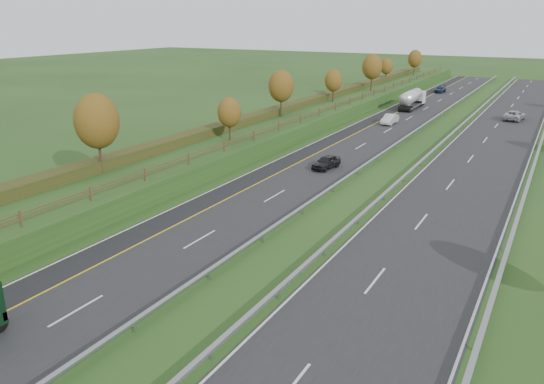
{
  "coord_description": "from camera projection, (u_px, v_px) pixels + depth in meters",
  "views": [
    {
      "loc": [
        24.32,
        -7.21,
        16.14
      ],
      "look_at": [
        3.65,
        30.15,
        2.2
      ],
      "focal_mm": 35.0,
      "sensor_mm": 36.0,
      "label": 1
    }
  ],
  "objects": [
    {
      "name": "road_tanker",
      "position": [
        412.0,
        99.0,
        100.29
      ],
      "size": [
        2.4,
        11.22,
        3.46
      ],
      "color": "silver",
      "rests_on": "near_carriageway"
    },
    {
      "name": "car_oncoming",
      "position": [
        515.0,
        115.0,
        88.69
      ],
      "size": [
        3.42,
        6.08,
        1.6
      ],
      "primitive_type": "imported",
      "rotation": [
        0.0,
        0.0,
        3.0
      ],
      "color": "#ABAAAF",
      "rests_on": "far_carriageway"
    },
    {
      "name": "median_barrier_near",
      "position": [
        396.0,
        144.0,
        69.3
      ],
      "size": [
        0.32,
        200.0,
        0.71
      ],
      "color": "gray",
      "rests_on": "ground"
    },
    {
      "name": "ground",
      "position": [
        402.0,
        159.0,
        64.27
      ],
      "size": [
        400.0,
        400.0,
        0.0
      ],
      "primitive_type": "plane",
      "color": "#224318",
      "rests_on": "ground"
    },
    {
      "name": "car_dark_near",
      "position": [
        326.0,
        162.0,
        59.85
      ],
      "size": [
        2.3,
        4.48,
        1.46
      ],
      "primitive_type": "imported",
      "rotation": [
        0.0,
        0.0,
        -0.14
      ],
      "color": "black",
      "rests_on": "near_carriageway"
    },
    {
      "name": "median_barrier_far",
      "position": [
        436.0,
        148.0,
        66.95
      ],
      "size": [
        0.32,
        200.0,
        0.71
      ],
      "color": "gray",
      "rests_on": "ground"
    },
    {
      "name": "lane_markings",
      "position": [
        401.0,
        149.0,
        69.05
      ],
      "size": [
        26.75,
        200.0,
        0.01
      ],
      "color": "silver",
      "rests_on": "near_carriageway"
    },
    {
      "name": "car_small_far",
      "position": [
        440.0,
        89.0,
        122.25
      ],
      "size": [
        2.07,
        4.86,
        1.4
      ],
      "primitive_type": "imported",
      "rotation": [
        0.0,
        0.0,
        -0.02
      ],
      "color": "#131F3D",
      "rests_on": "near_carriageway"
    },
    {
      "name": "hard_shoulder",
      "position": [
        329.0,
        141.0,
        73.83
      ],
      "size": [
        3.0,
        200.0,
        0.04
      ],
      "primitive_type": "cube",
      "color": "black",
      "rests_on": "ground"
    },
    {
      "name": "near_carriageway",
      "position": [
        355.0,
        144.0,
        72.1
      ],
      "size": [
        10.5,
        200.0,
        0.04
      ],
      "primitive_type": "cube",
      "color": "black",
      "rests_on": "ground"
    },
    {
      "name": "fence_left",
      "position": [
        298.0,
        119.0,
        74.83
      ],
      "size": [
        0.12,
        189.06,
        1.2
      ],
      "color": "#422B19",
      "rests_on": "embankment_left"
    },
    {
      "name": "embankment_left",
      "position": [
        271.0,
        128.0,
        77.78
      ],
      "size": [
        12.0,
        200.0,
        2.0
      ],
      "primitive_type": "cube",
      "color": "#224318",
      "rests_on": "ground"
    },
    {
      "name": "outer_barrier_far",
      "position": [
        536.0,
        159.0,
        61.66
      ],
      "size": [
        0.32,
        200.0,
        0.71
      ],
      "color": "gray",
      "rests_on": "ground"
    },
    {
      "name": "trees_left",
      "position": [
        262.0,
        94.0,
        73.15
      ],
      "size": [
        6.64,
        164.3,
        7.66
      ],
      "color": "#2D2116",
      "rests_on": "embankment_left"
    },
    {
      "name": "hedge_left",
      "position": [
        259.0,
        116.0,
        78.22
      ],
      "size": [
        2.2,
        180.0,
        1.1
      ],
      "primitive_type": "cube",
      "color": "#2C3415",
      "rests_on": "embankment_left"
    },
    {
      "name": "far_carriageway",
      "position": [
        483.0,
        158.0,
        64.51
      ],
      "size": [
        10.5,
        200.0,
        0.04
      ],
      "primitive_type": "cube",
      "color": "black",
      "rests_on": "ground"
    },
    {
      "name": "car_silver_mid",
      "position": [
        390.0,
        119.0,
        85.43
      ],
      "size": [
        1.77,
        4.76,
        1.55
      ],
      "primitive_type": "imported",
      "rotation": [
        0.0,
        0.0,
        -0.03
      ],
      "color": "silver",
      "rests_on": "near_carriageway"
    }
  ]
}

